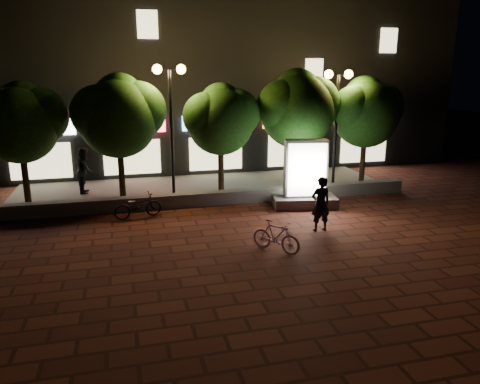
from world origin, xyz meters
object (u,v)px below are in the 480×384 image
object	(u,v)px
tree_right	(298,107)
ad_kiosk	(305,180)
street_lamp_right	(337,98)
pedestrian	(85,170)
tree_left	(119,113)
street_lamp_left	(170,98)
tree_far_right	(367,110)
rider	(321,204)
scooter_pink	(276,236)
scooter_parked	(138,206)
tree_mid	(221,117)
tree_far_left	(20,120)

from	to	relation	value
tree_right	ad_kiosk	distance (m)	3.69
street_lamp_right	pedestrian	world-z (taller)	street_lamp_right
tree_left	street_lamp_left	world-z (taller)	street_lamp_left
tree_far_right	rider	world-z (taller)	tree_far_right
scooter_pink	street_lamp_left	bearing A→B (deg)	67.90
ad_kiosk	tree_right	bearing A→B (deg)	75.92
street_lamp_left	rider	world-z (taller)	street_lamp_left
ad_kiosk	rider	world-z (taller)	ad_kiosk
scooter_pink	street_lamp_right	bearing A→B (deg)	11.74
scooter_parked	pedestrian	size ratio (longest dim) A/B	0.88
tree_far_right	scooter_parked	world-z (taller)	tree_far_right
tree_far_right	scooter_parked	xyz separation A→B (m)	(-10.06, -2.46, -2.93)
street_lamp_right	scooter_pink	distance (m)	8.67
ad_kiosk	scooter_parked	size ratio (longest dim) A/B	1.53
tree_mid	tree_left	bearing A→B (deg)	180.00
tree_mid	tree_far_right	xyz separation A→B (m)	(6.50, 0.00, 0.15)
ad_kiosk	scooter_parked	xyz separation A→B (m)	(-6.20, 0.14, -0.60)
ad_kiosk	pedestrian	world-z (taller)	ad_kiosk
tree_far_left	tree_mid	bearing A→B (deg)	-0.00
scooter_pink	scooter_parked	xyz separation A→B (m)	(-3.70, 4.15, -0.02)
tree_far_left	pedestrian	world-z (taller)	tree_far_left
rider	tree_far_right	bearing A→B (deg)	-132.89
tree_left	pedestrian	distance (m)	3.14
tree_right	ad_kiosk	bearing A→B (deg)	-104.08
tree_mid	tree_far_right	bearing A→B (deg)	0.00
tree_far_right	scooter_pink	bearing A→B (deg)	-133.83
tree_left	tree_mid	world-z (taller)	tree_left
tree_far_left	tree_left	world-z (taller)	tree_left
scooter_pink	tree_far_right	bearing A→B (deg)	4.97
tree_mid	pedestrian	bearing A→B (deg)	166.74
scooter_pink	scooter_parked	bearing A→B (deg)	90.51
scooter_parked	street_lamp_left	bearing A→B (deg)	-47.25
ad_kiosk	scooter_pink	bearing A→B (deg)	-121.95
tree_far_left	tree_far_right	distance (m)	14.00
tree_far_right	pedestrian	size ratio (longest dim) A/B	2.51
tree_far_left	street_lamp_left	xyz separation A→B (m)	(5.45, -0.26, 0.74)
street_lamp_left	ad_kiosk	world-z (taller)	street_lamp_left
rider	street_lamp_left	bearing A→B (deg)	-53.72
ad_kiosk	pedestrian	distance (m)	9.05
street_lamp_right	tree_mid	bearing A→B (deg)	176.96
scooter_pink	scooter_parked	distance (m)	5.56
ad_kiosk	tree_far_right	bearing A→B (deg)	34.07
tree_right	scooter_parked	bearing A→B (deg)	-160.24
street_lamp_left	tree_right	bearing A→B (deg)	2.81
ad_kiosk	rider	size ratio (longest dim) A/B	1.43
pedestrian	tree_far_left	bearing A→B (deg)	125.73
street_lamp_left	street_lamp_right	xyz separation A→B (m)	(7.00, 0.00, -0.13)
ad_kiosk	scooter_pink	size ratio (longest dim) A/B	1.68
tree_mid	scooter_pink	distance (m)	7.17
street_lamp_left	scooter_parked	size ratio (longest dim) A/B	3.09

